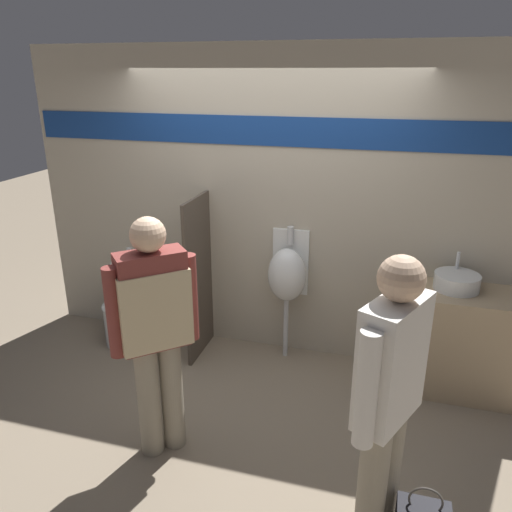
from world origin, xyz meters
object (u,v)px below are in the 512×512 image
at_px(urinal_near_counter, 287,275).
at_px(toilet, 126,309).
at_px(person_in_vest, 155,323).
at_px(sink_basin, 457,282).
at_px(cell_phone, 419,292).
at_px(person_with_lanyard, 388,398).

height_order(urinal_near_counter, toilet, urinal_near_counter).
bearing_deg(toilet, person_in_vest, -51.85).
bearing_deg(sink_basin, toilet, -178.65).
bearing_deg(urinal_near_counter, cell_phone, -11.23).
relative_size(sink_basin, urinal_near_counter, 0.29).
relative_size(urinal_near_counter, toilet, 1.37).
bearing_deg(toilet, cell_phone, -1.81).
relative_size(toilet, person_in_vest, 0.53).
xyz_separation_m(person_in_vest, person_with_lanyard, (1.46, -0.34, -0.03)).
distance_m(cell_phone, urinal_near_counter, 1.12).
relative_size(sink_basin, person_in_vest, 0.21).
relative_size(sink_basin, person_with_lanyard, 0.20).
bearing_deg(person_with_lanyard, person_in_vest, 101.68).
height_order(cell_phone, urinal_near_counter, urinal_near_counter).
bearing_deg(cell_phone, person_with_lanyard, -96.93).
height_order(toilet, person_in_vest, person_in_vest).
xyz_separation_m(sink_basin, cell_phone, (-0.28, -0.15, -0.06)).
relative_size(cell_phone, urinal_near_counter, 0.12).
relative_size(cell_phone, person_in_vest, 0.08).
distance_m(urinal_near_counter, person_in_vest, 1.53).
height_order(urinal_near_counter, person_in_vest, person_in_vest).
distance_m(sink_basin, toilet, 2.99).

